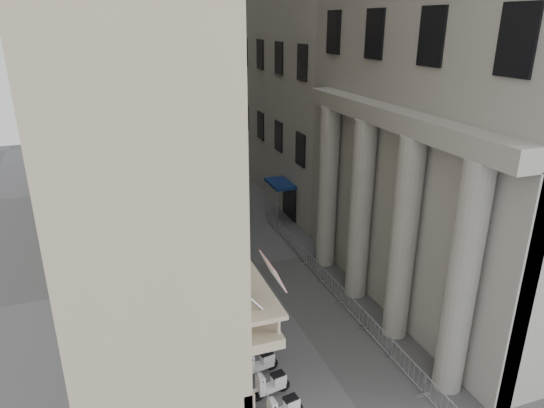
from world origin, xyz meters
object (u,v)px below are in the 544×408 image
Objects in this scene: security_tent at (182,197)px; street_lamp at (199,176)px; info_kiosk at (232,291)px; pedestrian_b at (214,178)px; pedestrian_a at (234,246)px.

security_tent is 0.49× the size of street_lamp.
street_lamp is 4.95× the size of info_kiosk.
security_tent is at bearing 98.73° from info_kiosk.
info_kiosk is at bearing -84.84° from security_tent.
security_tent is 2.35× the size of pedestrian_b.
pedestrian_b is at bearing 82.92° from info_kiosk.
security_tent is 11.55m from pedestrian_b.
street_lamp is 4.66× the size of pedestrian_a.
info_kiosk is at bearing 113.54° from pedestrian_b.
security_tent is 2.30× the size of pedestrian_a.
pedestrian_a is 15.02m from pedestrian_b.
pedestrian_b is at bearing 56.06° from street_lamp.
street_lamp is 7.84m from info_kiosk.
security_tent reaches higher than pedestrian_a.
street_lamp reaches higher than pedestrian_b.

